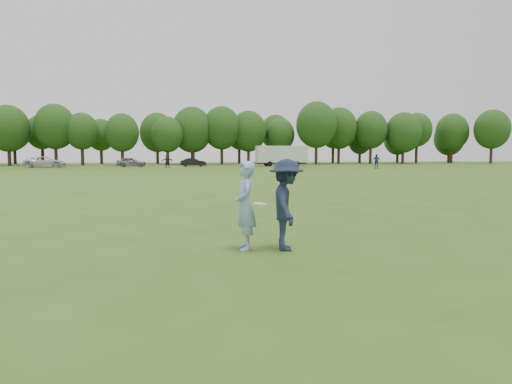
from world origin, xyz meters
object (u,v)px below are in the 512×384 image
car_c (45,162)px  field_cone (366,167)px  defender (286,205)px  player_far_d (167,161)px  car_e (131,162)px  car_f (193,162)px  player_far_b (376,161)px  cargo_trailer (282,155)px  thrower (245,206)px

car_c → field_cone: car_c is taller
defender → player_far_d: 56.74m
player_far_d → car_e: player_far_d is taller
defender → car_f: defender is taller
car_e → car_c: bearing=96.8°
car_c → player_far_b: bearing=-114.0°
defender → field_cone: size_ratio=6.17×
cargo_trailer → player_far_b: bearing=-56.7°
cargo_trailer → car_f: bearing=177.9°
defender → car_c: size_ratio=0.33×
player_far_b → car_c: 46.30m
thrower → car_c: thrower is taller
defender → player_far_b: player_far_b is taller
thrower → car_f: thrower is taller
player_far_b → car_c: (-44.16, 13.89, -0.18)m
field_cone → player_far_d: bearing=166.6°
player_far_d → car_f: player_far_d is taller
car_f → cargo_trailer: (13.83, -0.50, 1.12)m
defender → player_far_b: size_ratio=0.95×
thrower → car_c: 63.48m
player_far_d → defender: bearing=-82.7°
player_far_b → car_f: size_ratio=0.49×
defender → field_cone: 56.22m
thrower → cargo_trailer: 63.26m
car_e → field_cone: 34.32m
player_far_b → thrower: bearing=-77.2°
car_c → cargo_trailer: cargo_trailer is taller
car_f → field_cone: (23.11, -11.46, -0.51)m
defender → car_f: (2.09, 61.71, -0.27)m
thrower → car_c: (-18.18, 60.82, -0.12)m
field_cone → cargo_trailer: bearing=130.3°
thrower → player_far_d: player_far_d is taller
car_f → player_far_d: bearing=144.6°
defender → car_c: (-18.99, 61.03, -0.14)m
player_far_b → player_far_d: player_far_b is taller
thrower → cargo_trailer: (16.73, 61.00, 0.87)m
car_c → car_e: size_ratio=1.32×
player_far_b → player_far_d: 28.70m
defender → cargo_trailer: cargo_trailer is taller
player_far_d → cargo_trailer: (17.80, 4.49, 0.82)m
player_far_d → car_e: 7.28m
car_f → thrower: bearing=-179.6°
car_f → car_e: bearing=92.9°
thrower → player_far_b: player_far_b is taller
player_far_d → player_far_b: bearing=-14.1°
defender → player_far_d: (-1.88, 56.71, 0.03)m
thrower → field_cone: bearing=155.0°
field_cone → player_far_b: bearing=-90.5°
player_far_b → cargo_trailer: size_ratio=0.22×
car_f → defender: bearing=-178.8°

